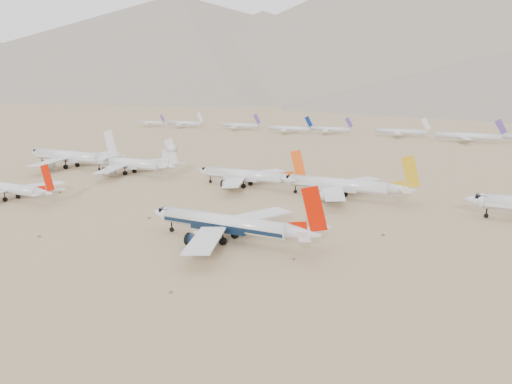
# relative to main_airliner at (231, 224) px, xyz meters

# --- Properties ---
(ground) EXTENTS (7000.00, 7000.00, 0.00)m
(ground) POSITION_rel_main_airliner_xyz_m (-4.28, -6.24, -4.80)
(ground) COLOR #89704F
(ground) RESTS_ON ground
(main_airliner) EXTENTS (49.51, 48.36, 17.47)m
(main_airliner) POSITION_rel_main_airliner_xyz_m (0.00, 0.00, 0.00)
(main_airliner) COLOR silver
(main_airliner) RESTS_ON ground
(second_airliner) EXTENTS (41.48, 40.54, 14.71)m
(second_airliner) POSITION_rel_main_airliner_xyz_m (-94.14, 4.41, -0.69)
(second_airliner) COLOR silver
(second_airliner) RESTS_ON ground
(row2_gold_tail) EXTENTS (49.09, 48.01, 17.48)m
(row2_gold_tail) POSITION_rel_main_airliner_xyz_m (9.59, 63.50, 0.08)
(row2_gold_tail) COLOR silver
(row2_gold_tail) RESTS_ON ground
(row2_orange_tail) EXTENTS (46.58, 45.57, 16.62)m
(row2_orange_tail) POSITION_rel_main_airliner_xyz_m (-31.34, 65.19, -0.14)
(row2_orange_tail) COLOR silver
(row2_orange_tail) RESTS_ON ground
(row2_white_trijet) EXTENTS (50.78, 49.63, 18.00)m
(row2_white_trijet) POSITION_rel_main_airliner_xyz_m (-93.11, 65.26, 0.41)
(row2_white_trijet) COLOR silver
(row2_white_trijet) RESTS_ON ground
(row2_white_twin) EXTENTS (56.61, 55.39, 20.23)m
(row2_white_twin) POSITION_rel_main_airliner_xyz_m (-131.50, 64.86, 0.89)
(row2_white_twin) COLOR silver
(row2_white_twin) RESTS_ON ground
(distant_storage_row) EXTENTS (610.92, 63.15, 15.21)m
(distant_storage_row) POSITION_rel_main_airliner_xyz_m (40.23, 290.46, -0.40)
(distant_storage_row) COLOR silver
(distant_storage_row) RESTS_ON ground
(desert_scrub) EXTENTS (264.19, 121.67, 0.63)m
(desert_scrub) POSITION_rel_main_airliner_xyz_m (-1.48, -36.38, -4.52)
(desert_scrub) COLOR brown
(desert_scrub) RESTS_ON ground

